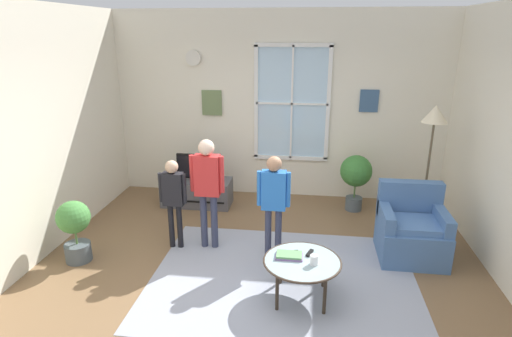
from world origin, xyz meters
TOP-DOWN VIEW (x-y plane):
  - ground_plane at (0.00, 0.00)m, footprint 5.82×5.82m
  - back_wall at (0.01, 2.67)m, footprint 5.22×0.17m
  - side_wall_left at (-2.67, 0.00)m, footprint 0.12×5.22m
  - area_rug at (0.29, 0.08)m, footprint 2.92×2.23m
  - tv_stand at (-1.20, 1.98)m, footprint 1.07×0.47m
  - television at (-1.20, 1.98)m, footprint 0.59×0.08m
  - armchair at (1.78, 0.79)m, footprint 0.76×0.74m
  - coffee_table at (0.50, -0.25)m, footprint 0.79×0.79m
  - book_stack at (0.37, -0.20)m, footprint 0.28×0.16m
  - cup at (0.62, -0.30)m, footprint 0.08×0.08m
  - remote_near_books at (0.44, -0.14)m, footprint 0.06×0.14m
  - remote_near_cup at (0.57, -0.10)m, footprint 0.08×0.15m
  - person_blue_shirt at (0.14, 0.51)m, footprint 0.39×0.18m
  - person_red_shirt at (-0.68, 0.68)m, footprint 0.42×0.19m
  - person_black_shirt at (-1.10, 0.62)m, footprint 0.35×0.16m
  - potted_plant_by_window at (1.23, 2.11)m, footprint 0.47×0.47m
  - potted_plant_corner at (-2.16, 0.15)m, footprint 0.38×0.38m
  - floor_lamp at (2.08, 1.51)m, footprint 0.32×0.32m

SIDE VIEW (x-z plane):
  - ground_plane at x=0.00m, z-range -0.02..0.00m
  - area_rug at x=0.29m, z-range 0.00..0.01m
  - tv_stand at x=-1.20m, z-range 0.00..0.41m
  - armchair at x=1.78m, z-range -0.11..0.76m
  - coffee_table at x=0.50m, z-range 0.19..0.63m
  - remote_near_books at x=0.44m, z-range 0.43..0.46m
  - remote_near_cup at x=0.57m, z-range 0.43..0.46m
  - potted_plant_corner at x=-2.16m, z-range 0.07..0.83m
  - book_stack at x=0.37m, z-range 0.43..0.47m
  - cup at x=0.62m, z-range 0.43..0.53m
  - potted_plant_by_window at x=1.23m, z-range 0.14..1.00m
  - television at x=-1.20m, z-range 0.42..0.84m
  - person_black_shirt at x=-1.10m, z-range 0.15..1.30m
  - person_blue_shirt at x=0.14m, z-range 0.16..1.45m
  - person_red_shirt at x=-0.68m, z-range 0.18..1.58m
  - floor_lamp at x=2.08m, z-range 0.59..2.32m
  - side_wall_left at x=-2.67m, z-range 0.00..2.95m
  - back_wall at x=0.01m, z-range 0.00..2.95m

